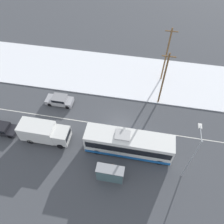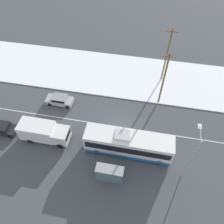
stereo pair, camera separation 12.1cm
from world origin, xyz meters
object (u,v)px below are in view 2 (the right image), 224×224
(parked_car_near_truck, at_px, (2,128))
(utility_pole_roadside, at_px, (164,79))
(city_bus, at_px, (128,144))
(pedestrian_at_stop, at_px, (112,167))
(sedan_car, at_px, (60,100))
(utility_pole_snowlot, at_px, (167,55))
(box_truck, at_px, (43,132))
(bus_shelter, at_px, (109,174))
(streetlamp, at_px, (192,153))

(parked_car_near_truck, height_order, utility_pole_roadside, utility_pole_roadside)
(city_bus, xyz_separation_m, pedestrian_at_stop, (-1.42, -3.17, -0.60))
(sedan_car, height_order, utility_pole_snowlot, utility_pole_snowlot)
(sedan_car, bearing_deg, city_bus, 151.10)
(box_truck, xyz_separation_m, pedestrian_at_stop, (9.69, -2.98, -0.47))
(city_bus, height_order, bus_shelter, city_bus)
(box_truck, height_order, sedan_car, box_truck)
(sedan_car, xyz_separation_m, utility_pole_snowlot, (14.94, 8.39, 4.06))
(city_bus, distance_m, streetlamp, 7.71)
(bus_shelter, xyz_separation_m, utility_pole_snowlot, (5.19, 18.93, 3.17))
(sedan_car, relative_size, parked_car_near_truck, 1.00)
(pedestrian_at_stop, xyz_separation_m, streetlamp, (8.21, 1.35, 3.77))
(pedestrian_at_stop, height_order, utility_pole_snowlot, utility_pole_snowlot)
(utility_pole_roadside, xyz_separation_m, utility_pole_snowlot, (0.19, 5.33, 0.18))
(pedestrian_at_stop, bearing_deg, streetlamp, 9.34)
(city_bus, relative_size, utility_pole_roadside, 1.21)
(sedan_car, relative_size, streetlamp, 0.52)
(city_bus, distance_m, utility_pole_roadside, 10.35)
(utility_pole_roadside, height_order, utility_pole_snowlot, utility_pole_snowlot)
(utility_pole_snowlot, bearing_deg, utility_pole_roadside, -92.09)
(utility_pole_roadside, bearing_deg, sedan_car, -168.28)
(utility_pole_snowlot, bearing_deg, bus_shelter, -105.33)
(parked_car_near_truck, relative_size, utility_pole_snowlot, 0.44)
(city_bus, bearing_deg, bus_shelter, -109.96)
(city_bus, distance_m, box_truck, 11.11)
(pedestrian_at_stop, relative_size, bus_shelter, 0.56)
(city_bus, bearing_deg, pedestrian_at_stop, -114.21)
(utility_pole_roadside, bearing_deg, utility_pole_snowlot, 87.91)
(parked_car_near_truck, relative_size, streetlamp, 0.52)
(box_truck, distance_m, utility_pole_roadside, 17.64)
(sedan_car, relative_size, utility_pole_snowlot, 0.44)
(city_bus, distance_m, utility_pole_snowlot, 15.40)
(parked_car_near_truck, bearing_deg, city_bus, 0.53)
(parked_car_near_truck, relative_size, pedestrian_at_stop, 2.28)
(box_truck, relative_size, parked_car_near_truck, 1.58)
(city_bus, bearing_deg, utility_pole_roadside, 69.73)
(pedestrian_at_stop, distance_m, utility_pole_roadside, 13.85)
(parked_car_near_truck, bearing_deg, utility_pole_snowlot, 35.24)
(box_truck, height_order, utility_pole_snowlot, utility_pole_snowlot)
(sedan_car, bearing_deg, parked_car_near_truck, 46.85)
(bus_shelter, height_order, utility_pole_snowlot, utility_pole_snowlot)
(box_truck, bearing_deg, utility_pole_roadside, 33.10)
(box_truck, distance_m, sedan_car, 6.47)
(box_truck, distance_m, pedestrian_at_stop, 10.15)
(bus_shelter, bearing_deg, utility_pole_snowlot, 74.67)
(city_bus, xyz_separation_m, box_truck, (-11.11, -0.18, -0.14))
(pedestrian_at_stop, xyz_separation_m, utility_pole_snowlot, (5.05, 17.80, 3.75))
(city_bus, height_order, utility_pole_roadside, utility_pole_roadside)
(city_bus, bearing_deg, streetlamp, -14.96)
(box_truck, relative_size, streetlamp, 0.82)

